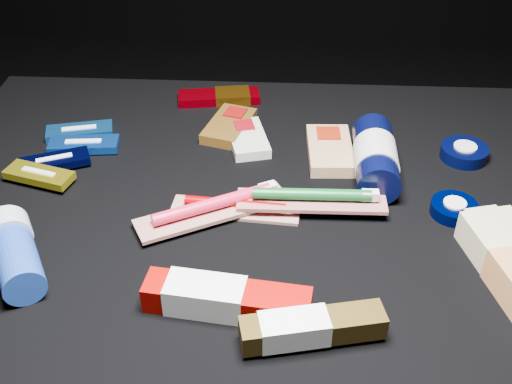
{
  "coord_description": "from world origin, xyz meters",
  "views": [
    {
      "loc": [
        0.05,
        -0.72,
        0.97
      ],
      "look_at": [
        0.01,
        0.01,
        0.42
      ],
      "focal_mm": 45.0,
      "sensor_mm": 36.0,
      "label": 1
    }
  ],
  "objects": [
    {
      "name": "ground",
      "position": [
        0.0,
        0.0,
        0.0
      ],
      "size": [
        3.0,
        3.0,
        0.0
      ],
      "primitive_type": "plane",
      "color": "black",
      "rests_on": "ground"
    },
    {
      "name": "cloth_table",
      "position": [
        0.0,
        0.0,
        0.2
      ],
      "size": [
        0.98,
        0.78,
        0.4
      ],
      "primitive_type": "cube",
      "color": "black",
      "rests_on": "ground"
    },
    {
      "name": "luna_bar_0",
      "position": [
        -0.29,
        0.18,
        0.41
      ],
      "size": [
        0.12,
        0.07,
        0.01
      ],
      "rotation": [
        0.0,
        0.0,
        0.24
      ],
      "color": "#145098",
      "rests_on": "cloth_table"
    },
    {
      "name": "luna_bar_1",
      "position": [
        -0.27,
        0.14,
        0.41
      ],
      "size": [
        0.11,
        0.05,
        0.01
      ],
      "rotation": [
        0.0,
        0.0,
        0.11
      ],
      "color": "#1042A6",
      "rests_on": "cloth_table"
    },
    {
      "name": "luna_bar_2",
      "position": [
        -0.3,
        0.08,
        0.41
      ],
      "size": [
        0.11,
        0.08,
        0.01
      ],
      "rotation": [
        0.0,
        0.0,
        0.4
      ],
      "color": "black",
      "rests_on": "cloth_table"
    },
    {
      "name": "luna_bar_3",
      "position": [
        -0.31,
        0.04,
        0.41
      ],
      "size": [
        0.11,
        0.07,
        0.01
      ],
      "rotation": [
        0.0,
        0.0,
        -0.28
      ],
      "color": "#AB9E15",
      "rests_on": "cloth_table"
    },
    {
      "name": "clif_bar_0",
      "position": [
        -0.04,
        0.21,
        0.41
      ],
      "size": [
        0.09,
        0.13,
        0.02
      ],
      "rotation": [
        0.0,
        0.0,
        -0.28
      ],
      "color": "#4B300E",
      "rests_on": "cloth_table"
    },
    {
      "name": "clif_bar_1",
      "position": [
        -0.01,
        0.18,
        0.41
      ],
      "size": [
        0.08,
        0.12,
        0.02
      ],
      "rotation": [
        0.0,
        0.0,
        0.25
      ],
      "color": "beige",
      "rests_on": "cloth_table"
    },
    {
      "name": "clif_bar_2",
      "position": [
        0.13,
        0.15,
        0.41
      ],
      "size": [
        0.07,
        0.13,
        0.02
      ],
      "rotation": [
        0.0,
        0.0,
        0.05
      ],
      "color": "tan",
      "rests_on": "cloth_table"
    },
    {
      "name": "power_bar",
      "position": [
        -0.06,
        0.31,
        0.41
      ],
      "size": [
        0.15,
        0.07,
        0.02
      ],
      "rotation": [
        0.0,
        0.0,
        0.15
      ],
      "color": "#850009",
      "rests_on": "cloth_table"
    },
    {
      "name": "lotion_bottle",
      "position": [
        0.19,
        0.09,
        0.43
      ],
      "size": [
        0.07,
        0.2,
        0.07
      ],
      "rotation": [
        0.0,
        0.0,
        -0.03
      ],
      "color": "black",
      "rests_on": "cloth_table"
    },
    {
      "name": "cream_tin_upper",
      "position": [
        0.34,
        0.15,
        0.41
      ],
      "size": [
        0.07,
        0.07,
        0.02
      ],
      "rotation": [
        0.0,
        0.0,
        0.25
      ],
      "color": "black",
      "rests_on": "cloth_table"
    },
    {
      "name": "cream_tin_lower",
      "position": [
        0.3,
        0.0,
        0.41
      ],
      "size": [
        0.07,
        0.07,
        0.02
      ],
      "rotation": [
        0.0,
        0.0,
        0.36
      ],
      "color": "black",
      "rests_on": "cloth_table"
    },
    {
      "name": "deodorant_stick",
      "position": [
        -0.28,
        -0.14,
        0.43
      ],
      "size": [
        0.11,
        0.14,
        0.06
      ],
      "rotation": [
        0.0,
        0.0,
        0.51
      ],
      "color": "navy",
      "rests_on": "cloth_table"
    },
    {
      "name": "toothbrush_pack_0",
      "position": [
        -0.01,
        -0.01,
        0.41
      ],
      "size": [
        0.19,
        0.06,
        0.02
      ],
      "rotation": [
        0.0,
        0.0,
        -0.08
      ],
      "color": "#B5ADA8",
      "rests_on": "cloth_table"
    },
    {
      "name": "toothbrush_pack_1",
      "position": [
        -0.04,
        -0.02,
        0.42
      ],
      "size": [
        0.22,
        0.15,
        0.02
      ],
      "rotation": [
        0.0,
        0.0,
        0.49
      ],
      "color": "#B5AEA9",
      "rests_on": "cloth_table"
    },
    {
      "name": "toothbrush_pack_2",
      "position": [
        0.1,
        -0.0,
        0.42
      ],
      "size": [
        0.21,
        0.05,
        0.02
      ],
      "rotation": [
        0.0,
        0.0,
        0.02
      ],
      "color": "#A39B97",
      "rests_on": "cloth_table"
    },
    {
      "name": "toothpaste_carton_red",
      "position": [
        -0.02,
        -0.2,
        0.42
      ],
      "size": [
        0.2,
        0.07,
        0.04
      ],
      "rotation": [
        0.0,
        0.0,
        -0.12
      ],
      "color": "#880300",
      "rests_on": "cloth_table"
    },
    {
      "name": "toothpaste_carton_green",
      "position": [
        0.08,
        -0.24,
        0.42
      ],
      "size": [
        0.17,
        0.07,
        0.03
      ],
      "rotation": [
        0.0,
        0.0,
        0.22
      ],
      "color": "#36280A",
      "rests_on": "cloth_table"
    }
  ]
}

